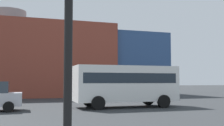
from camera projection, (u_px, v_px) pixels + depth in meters
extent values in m
cube|color=brown|center=(8.00, 61.00, 33.26)|extent=(23.39, 12.76, 8.21)
cube|color=#2D4C7F|center=(127.00, 66.00, 37.94)|extent=(7.05, 11.49, 7.63)
cylinder|color=slate|center=(9.00, 19.00, 33.60)|extent=(4.00, 4.00, 2.00)
cylinder|color=black|center=(9.00, 107.00, 15.43)|extent=(0.60, 0.21, 0.60)
cylinder|color=black|center=(10.00, 104.00, 17.06)|extent=(0.60, 0.21, 0.60)
cube|color=white|center=(125.00, 83.00, 18.53)|extent=(6.80, 2.30, 2.30)
cube|color=#1E2833|center=(125.00, 78.00, 18.55)|extent=(6.26, 2.32, 0.64)
cylinder|color=black|center=(98.00, 103.00, 16.66)|extent=(0.84, 0.28, 0.84)
cylinder|color=black|center=(89.00, 100.00, 18.88)|extent=(0.84, 0.28, 0.84)
cylinder|color=black|center=(164.00, 101.00, 18.02)|extent=(0.84, 0.28, 0.84)
cylinder|color=black|center=(148.00, 99.00, 20.24)|extent=(0.84, 0.28, 0.84)
cylinder|color=black|center=(68.00, 96.00, 3.89)|extent=(0.12, 0.12, 3.00)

